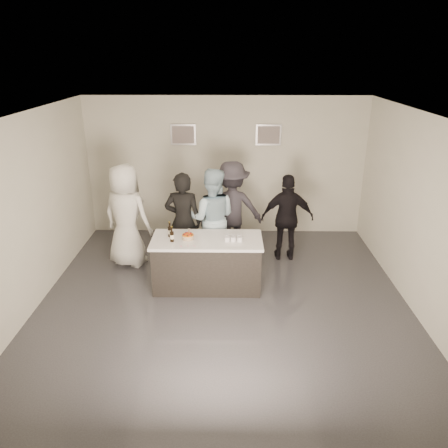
{
  "coord_description": "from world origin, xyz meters",
  "views": [
    {
      "loc": [
        0.1,
        -6.27,
        3.82
      ],
      "look_at": [
        0.0,
        0.5,
        1.15
      ],
      "focal_mm": 35.0,
      "sensor_mm": 36.0,
      "label": 1
    }
  ],
  "objects_px": {
    "cake": "(188,237)",
    "bar_counter": "(207,263)",
    "beer_bottle_b": "(172,234)",
    "person_main_blue": "(212,218)",
    "person_guest_left": "(126,216)",
    "person_guest_right": "(287,218)",
    "beer_bottle_a": "(170,229)",
    "person_main_black": "(183,222)",
    "person_guest_back": "(232,209)"
  },
  "relations": [
    {
      "from": "person_main_black",
      "to": "person_guest_back",
      "type": "distance_m",
      "value": 1.11
    },
    {
      "from": "beer_bottle_a",
      "to": "person_guest_back",
      "type": "height_order",
      "value": "person_guest_back"
    },
    {
      "from": "person_guest_back",
      "to": "person_main_blue",
      "type": "bearing_deg",
      "value": 46.39
    },
    {
      "from": "cake",
      "to": "beer_bottle_b",
      "type": "xyz_separation_m",
      "value": [
        -0.25,
        -0.1,
        0.09
      ]
    },
    {
      "from": "beer_bottle_a",
      "to": "beer_bottle_b",
      "type": "bearing_deg",
      "value": -73.51
    },
    {
      "from": "person_main_black",
      "to": "person_main_blue",
      "type": "distance_m",
      "value": 0.54
    },
    {
      "from": "beer_bottle_b",
      "to": "person_main_black",
      "type": "height_order",
      "value": "person_main_black"
    },
    {
      "from": "beer_bottle_a",
      "to": "person_main_black",
      "type": "distance_m",
      "value": 0.65
    },
    {
      "from": "person_guest_left",
      "to": "beer_bottle_a",
      "type": "bearing_deg",
      "value": 161.73
    },
    {
      "from": "person_main_blue",
      "to": "person_guest_back",
      "type": "relative_size",
      "value": 1.0
    },
    {
      "from": "person_main_black",
      "to": "person_guest_right",
      "type": "distance_m",
      "value": 2.01
    },
    {
      "from": "cake",
      "to": "person_guest_back",
      "type": "bearing_deg",
      "value": 62.3
    },
    {
      "from": "person_guest_left",
      "to": "person_main_blue",
      "type": "bearing_deg",
      "value": -158.46
    },
    {
      "from": "person_guest_left",
      "to": "person_guest_right",
      "type": "relative_size",
      "value": 1.15
    },
    {
      "from": "cake",
      "to": "person_guest_left",
      "type": "height_order",
      "value": "person_guest_left"
    },
    {
      "from": "beer_bottle_a",
      "to": "person_guest_right",
      "type": "relative_size",
      "value": 0.15
    },
    {
      "from": "beer_bottle_b",
      "to": "bar_counter",
      "type": "bearing_deg",
      "value": 11.7
    },
    {
      "from": "beer_bottle_b",
      "to": "person_guest_right",
      "type": "bearing_deg",
      "value": 31.5
    },
    {
      "from": "person_main_black",
      "to": "cake",
      "type": "bearing_deg",
      "value": 106.6
    },
    {
      "from": "person_guest_right",
      "to": "person_guest_back",
      "type": "distance_m",
      "value": 1.1
    },
    {
      "from": "beer_bottle_b",
      "to": "person_guest_left",
      "type": "distance_m",
      "value": 1.38
    },
    {
      "from": "beer_bottle_a",
      "to": "person_guest_right",
      "type": "distance_m",
      "value": 2.38
    },
    {
      "from": "person_main_black",
      "to": "person_guest_left",
      "type": "height_order",
      "value": "person_guest_left"
    },
    {
      "from": "cake",
      "to": "person_main_blue",
      "type": "xyz_separation_m",
      "value": [
        0.37,
        0.87,
        0.01
      ]
    },
    {
      "from": "person_guest_right",
      "to": "cake",
      "type": "bearing_deg",
      "value": 33.53
    },
    {
      "from": "person_guest_left",
      "to": "person_main_black",
      "type": "bearing_deg",
      "value": -165.8
    },
    {
      "from": "person_guest_left",
      "to": "person_guest_right",
      "type": "xyz_separation_m",
      "value": [
        3.03,
        0.29,
        -0.13
      ]
    },
    {
      "from": "beer_bottle_b",
      "to": "person_guest_left",
      "type": "height_order",
      "value": "person_guest_left"
    },
    {
      "from": "person_main_blue",
      "to": "person_guest_left",
      "type": "bearing_deg",
      "value": 2.34
    },
    {
      "from": "beer_bottle_b",
      "to": "cake",
      "type": "bearing_deg",
      "value": 21.8
    },
    {
      "from": "beer_bottle_b",
      "to": "person_guest_back",
      "type": "xyz_separation_m",
      "value": [
        0.99,
        1.5,
        -0.08
      ]
    },
    {
      "from": "person_guest_back",
      "to": "cake",
      "type": "bearing_deg",
      "value": 53.36
    },
    {
      "from": "beer_bottle_b",
      "to": "person_main_blue",
      "type": "xyz_separation_m",
      "value": [
        0.62,
        0.97,
        -0.08
      ]
    },
    {
      "from": "person_main_blue",
      "to": "person_guest_left",
      "type": "distance_m",
      "value": 1.6
    },
    {
      "from": "cake",
      "to": "bar_counter",
      "type": "bearing_deg",
      "value": 2.97
    },
    {
      "from": "person_guest_right",
      "to": "bar_counter",
      "type": "bearing_deg",
      "value": 38.33
    },
    {
      "from": "beer_bottle_b",
      "to": "person_main_blue",
      "type": "height_order",
      "value": "person_main_blue"
    },
    {
      "from": "cake",
      "to": "beer_bottle_a",
      "type": "height_order",
      "value": "beer_bottle_a"
    },
    {
      "from": "person_main_black",
      "to": "person_guest_right",
      "type": "relative_size",
      "value": 1.09
    },
    {
      "from": "beer_bottle_b",
      "to": "person_guest_back",
      "type": "height_order",
      "value": "person_guest_back"
    },
    {
      "from": "person_guest_left",
      "to": "person_guest_back",
      "type": "relative_size",
      "value": 1.04
    },
    {
      "from": "person_main_blue",
      "to": "cake",
      "type": "bearing_deg",
      "value": 69.55
    },
    {
      "from": "bar_counter",
      "to": "person_guest_right",
      "type": "height_order",
      "value": "person_guest_right"
    },
    {
      "from": "person_guest_back",
      "to": "person_guest_right",
      "type": "bearing_deg",
      "value": 158.58
    },
    {
      "from": "beer_bottle_a",
      "to": "person_guest_right",
      "type": "height_order",
      "value": "person_guest_right"
    },
    {
      "from": "person_guest_back",
      "to": "beer_bottle_a",
      "type": "bearing_deg",
      "value": 41.84
    },
    {
      "from": "beer_bottle_a",
      "to": "beer_bottle_b",
      "type": "relative_size",
      "value": 1.0
    },
    {
      "from": "beer_bottle_a",
      "to": "person_main_black",
      "type": "height_order",
      "value": "person_main_black"
    },
    {
      "from": "cake",
      "to": "person_main_blue",
      "type": "relative_size",
      "value": 0.1
    },
    {
      "from": "person_main_black",
      "to": "person_main_blue",
      "type": "height_order",
      "value": "person_main_blue"
    }
  ]
}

